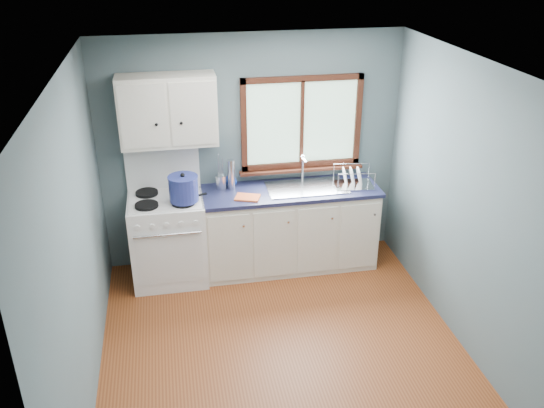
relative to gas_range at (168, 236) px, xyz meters
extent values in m
cube|color=brown|center=(0.95, -1.47, -0.50)|extent=(3.20, 3.60, 0.02)
cube|color=white|center=(0.95, -1.47, 2.02)|extent=(3.20, 3.60, 0.02)
cube|color=#526467|center=(0.95, 0.34, 0.76)|extent=(3.20, 0.02, 2.50)
cube|color=#526467|center=(0.95, -3.28, 0.76)|extent=(3.20, 0.02, 2.50)
cube|color=#526467|center=(-0.66, -1.47, 0.76)|extent=(0.02, 3.60, 2.50)
cube|color=#526467|center=(2.56, -1.47, 0.76)|extent=(0.02, 3.60, 2.50)
cube|color=white|center=(0.00, -0.01, -0.03)|extent=(0.76, 0.65, 0.92)
cube|color=white|center=(0.00, 0.30, 0.65)|extent=(0.76, 0.05, 0.44)
cube|color=silver|center=(0.00, -0.01, 0.43)|extent=(0.72, 0.59, 0.01)
cylinder|color=black|center=(-0.18, -0.16, 0.45)|extent=(0.23, 0.23, 0.03)
cylinder|color=black|center=(0.18, -0.16, 0.45)|extent=(0.23, 0.23, 0.03)
cylinder|color=black|center=(-0.18, 0.14, 0.45)|extent=(0.23, 0.23, 0.03)
cylinder|color=black|center=(0.18, 0.14, 0.45)|extent=(0.23, 0.23, 0.03)
cylinder|color=silver|center=(0.00, -0.35, 0.21)|extent=(0.66, 0.02, 0.02)
cube|color=silver|center=(0.00, -0.33, -0.09)|extent=(0.66, 0.01, 0.55)
cube|color=silver|center=(1.31, 0.02, -0.05)|extent=(1.85, 0.60, 0.88)
cube|color=black|center=(1.31, 0.04, -0.45)|extent=(1.85, 0.54, 0.08)
cube|color=#151833|center=(1.31, 0.02, 0.41)|extent=(1.89, 0.64, 0.04)
cube|color=silver|center=(1.49, 0.02, 0.43)|extent=(0.84, 0.46, 0.01)
cube|color=silver|center=(1.29, 0.02, 0.36)|extent=(0.36, 0.40, 0.14)
cube|color=silver|center=(1.69, 0.02, 0.36)|extent=(0.36, 0.40, 0.14)
cylinder|color=silver|center=(1.49, 0.22, 0.57)|extent=(0.02, 0.02, 0.28)
cylinder|color=silver|center=(1.49, 0.15, 0.70)|extent=(0.02, 0.16, 0.02)
sphere|color=silver|center=(1.49, 0.22, 0.71)|extent=(0.04, 0.04, 0.04)
cube|color=#9EC6A8|center=(1.49, 0.32, 1.06)|extent=(1.22, 0.01, 0.92)
cube|color=#411C11|center=(1.49, 0.30, 1.53)|extent=(1.30, 0.05, 0.06)
cube|color=#411C11|center=(1.49, 0.30, 0.59)|extent=(1.30, 0.05, 0.06)
cube|color=#411C11|center=(0.87, 0.30, 1.06)|extent=(0.06, 0.05, 1.00)
cube|color=#411C11|center=(2.10, 0.30, 1.06)|extent=(0.06, 0.05, 1.00)
cube|color=#411C11|center=(1.49, 0.30, 1.06)|extent=(0.03, 0.05, 0.92)
cube|color=#411C11|center=(1.49, 0.27, 0.54)|extent=(1.36, 0.10, 0.03)
cube|color=silver|center=(0.10, 0.16, 1.31)|extent=(0.95, 0.32, 0.70)
cube|color=silver|center=(-0.14, -0.01, 1.31)|extent=(0.44, 0.01, 0.62)
cube|color=silver|center=(0.34, -0.01, 1.31)|extent=(0.44, 0.01, 0.62)
sphere|color=black|center=(-0.02, -0.02, 1.23)|extent=(0.03, 0.03, 0.03)
sphere|color=black|center=(0.22, -0.02, 1.23)|extent=(0.03, 0.03, 0.03)
cylinder|color=black|center=(0.19, -0.16, 0.49)|extent=(0.31, 0.31, 0.05)
cube|color=black|center=(0.36, -0.09, 0.49)|extent=(0.14, 0.07, 0.01)
cylinder|color=navy|center=(0.19, -0.14, 0.59)|extent=(0.34, 0.34, 0.24)
cylinder|color=navy|center=(0.19, -0.14, 0.72)|extent=(0.35, 0.35, 0.02)
sphere|color=black|center=(0.19, -0.14, 0.74)|extent=(0.05, 0.05, 0.04)
cylinder|color=silver|center=(0.60, 0.17, 0.50)|extent=(0.13, 0.13, 0.15)
cylinder|color=silver|center=(0.62, 0.18, 0.66)|extent=(0.01, 0.01, 0.22)
cylinder|color=silver|center=(0.58, 0.19, 0.68)|extent=(0.01, 0.01, 0.26)
cylinder|color=silver|center=(0.59, 0.15, 0.65)|extent=(0.01, 0.01, 0.20)
cylinder|color=silver|center=(0.70, 0.13, 0.59)|extent=(0.09, 0.09, 0.33)
imported|color=#113EC2|center=(0.71, 0.18, 0.56)|extent=(0.10, 0.10, 0.27)
cube|color=#DA5D2D|center=(0.83, -0.12, 0.44)|extent=(0.29, 0.25, 0.02)
cube|color=silver|center=(1.99, -0.01, 0.43)|extent=(0.44, 0.36, 0.01)
cylinder|color=silver|center=(1.78, -0.13, 0.52)|extent=(0.01, 0.01, 0.19)
cylinder|color=silver|center=(2.17, -0.18, 0.52)|extent=(0.01, 0.01, 0.19)
cylinder|color=silver|center=(1.82, 0.15, 0.52)|extent=(0.01, 0.01, 0.19)
cylinder|color=silver|center=(2.20, 0.11, 0.52)|extent=(0.01, 0.01, 0.19)
cylinder|color=silver|center=(1.98, -0.16, 0.62)|extent=(0.38, 0.05, 0.01)
cylinder|color=silver|center=(2.01, 0.13, 0.62)|extent=(0.38, 0.05, 0.01)
cylinder|color=white|center=(1.90, 0.00, 0.53)|extent=(0.08, 0.22, 0.21)
cylinder|color=white|center=(1.97, -0.01, 0.53)|extent=(0.08, 0.22, 0.21)
cylinder|color=white|center=(2.05, -0.02, 0.53)|extent=(0.08, 0.22, 0.21)
camera|label=1|loc=(0.09, -5.40, 2.91)|focal=38.00mm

